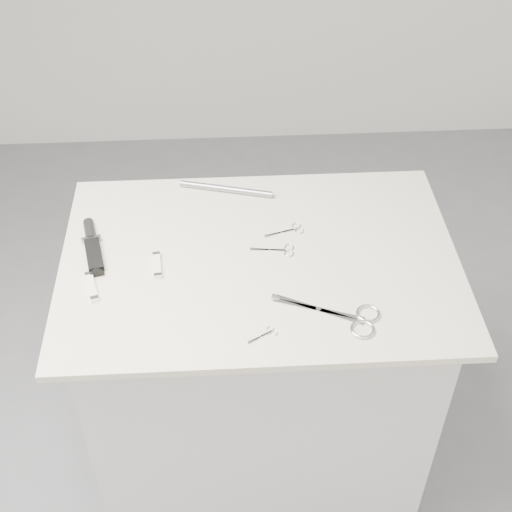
{
  "coord_description": "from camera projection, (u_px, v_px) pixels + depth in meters",
  "views": [
    {
      "loc": [
        -0.09,
        -1.32,
        2.12
      ],
      "look_at": [
        -0.01,
        0.01,
        0.92
      ],
      "focal_mm": 50.0,
      "sensor_mm": 36.0,
      "label": 1
    }
  ],
  "objects": [
    {
      "name": "embroidery_scissors_b",
      "position": [
        290.0,
        230.0,
        1.87
      ],
      "size": [
        0.11,
        0.06,
        0.0
      ],
      "rotation": [
        0.0,
        0.0,
        0.3
      ],
      "color": "silver",
      "rests_on": "display_board"
    },
    {
      "name": "sheathed_knife",
      "position": [
        92.0,
        244.0,
        1.82
      ],
      "size": [
        0.07,
        0.2,
        0.02
      ],
      "rotation": [
        0.0,
        0.0,
        1.79
      ],
      "color": "black",
      "rests_on": "display_board"
    },
    {
      "name": "embroidery_scissors_a",
      "position": [
        280.0,
        250.0,
        1.81
      ],
      "size": [
        0.11,
        0.05,
        0.0
      ],
      "rotation": [
        0.0,
        0.0,
        -0.11
      ],
      "color": "silver",
      "rests_on": "display_board"
    },
    {
      "name": "metal_rail",
      "position": [
        226.0,
        189.0,
        1.99
      ],
      "size": [
        0.26,
        0.09,
        0.02
      ],
      "primitive_type": "cylinder",
      "rotation": [
        0.0,
        1.57,
        -0.26
      ],
      "color": "gray",
      "rests_on": "display_board"
    },
    {
      "name": "tiny_scissors",
      "position": [
        266.0,
        334.0,
        1.6
      ],
      "size": [
        0.07,
        0.05,
        0.0
      ],
      "rotation": [
        0.0,
        0.0,
        0.53
      ],
      "color": "silver",
      "rests_on": "display_board"
    },
    {
      "name": "pocket_knife_b",
      "position": [
        92.0,
        286.0,
        1.71
      ],
      "size": [
        0.05,
        0.1,
        0.01
      ],
      "rotation": [
        0.0,
        0.0,
        1.84
      ],
      "color": "white",
      "rests_on": "display_board"
    },
    {
      "name": "large_shears",
      "position": [
        348.0,
        317.0,
        1.64
      ],
      "size": [
        0.25,
        0.16,
        0.01
      ],
      "rotation": [
        0.0,
        0.0,
        -0.41
      ],
      "color": "silver",
      "rests_on": "display_board"
    },
    {
      "name": "ground",
      "position": [
        259.0,
        460.0,
        2.41
      ],
      "size": [
        4.0,
        4.0,
        0.01
      ],
      "primitive_type": "cube",
      "color": "slate",
      "rests_on": "ground"
    },
    {
      "name": "display_board",
      "position": [
        260.0,
        261.0,
        1.8
      ],
      "size": [
        1.0,
        0.7,
        0.02
      ],
      "primitive_type": "cube",
      "color": "beige",
      "rests_on": "plinth"
    },
    {
      "name": "plinth",
      "position": [
        259.0,
        375.0,
        2.11
      ],
      "size": [
        0.9,
        0.6,
        0.9
      ],
      "primitive_type": "cube",
      "color": "silver",
      "rests_on": "ground"
    },
    {
      "name": "pocket_knife_a",
      "position": [
        157.0,
        265.0,
        1.76
      ],
      "size": [
        0.03,
        0.09,
        0.01
      ],
      "rotation": [
        0.0,
        0.0,
        1.66
      ],
      "color": "white",
      "rests_on": "display_board"
    }
  ]
}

